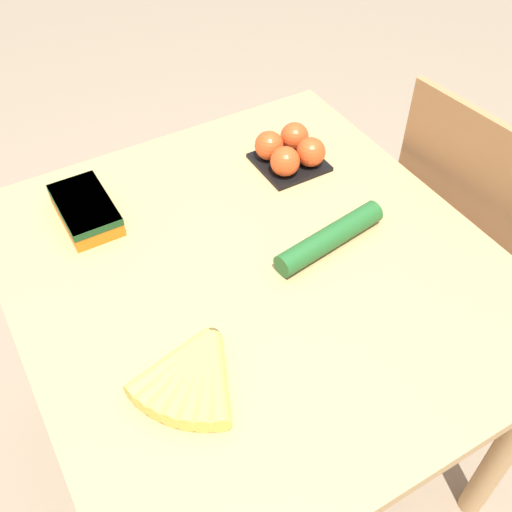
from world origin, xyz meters
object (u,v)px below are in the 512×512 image
at_px(banana_bunch, 193,374).
at_px(tomato_pack, 290,151).
at_px(chair, 468,245).
at_px(carrot_bag, 85,209).
at_px(cucumber_near, 330,238).

relative_size(banana_bunch, tomato_pack, 1.26).
bearing_deg(banana_bunch, tomato_pack, 132.66).
height_order(chair, carrot_bag, chair).
distance_m(chair, banana_bunch, 0.96).
relative_size(chair, tomato_pack, 6.22).
bearing_deg(banana_bunch, carrot_bag, -177.59).
bearing_deg(chair, carrot_bag, 65.49).
bearing_deg(tomato_pack, carrot_bag, -96.77).
height_order(banana_bunch, tomato_pack, tomato_pack).
height_order(chair, cucumber_near, chair).
distance_m(chair, tomato_pack, 0.59).
bearing_deg(banana_bunch, chair, 100.80).
bearing_deg(chair, tomato_pack, 53.54).
relative_size(chair, banana_bunch, 4.92).
bearing_deg(cucumber_near, banana_bunch, -68.82).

